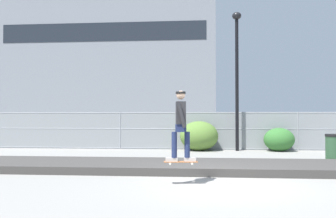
% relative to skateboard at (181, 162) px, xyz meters
% --- Properties ---
extents(ground_plane, '(120.00, 120.00, 0.00)m').
position_rel_skateboard_xyz_m(ground_plane, '(0.83, 0.21, -0.53)').
color(ground_plane, gray).
extents(gravel_berm, '(14.91, 2.62, 0.22)m').
position_rel_skateboard_xyz_m(gravel_berm, '(0.83, 2.38, -0.42)').
color(gravel_berm, '#3D3A38').
rests_on(gravel_berm, ground_plane).
extents(skateboard, '(0.82, 0.30, 0.07)m').
position_rel_skateboard_xyz_m(skateboard, '(0.00, 0.00, 0.00)').
color(skateboard, '#9E5B33').
extents(skater, '(0.73, 0.60, 1.69)m').
position_rel_skateboard_xyz_m(skater, '(-0.00, -0.00, 0.96)').
color(skater, '#B2ADA8').
rests_on(skater, skateboard).
extents(chain_fence, '(26.09, 0.06, 1.85)m').
position_rel_skateboard_xyz_m(chain_fence, '(0.83, 9.20, 0.40)').
color(chain_fence, gray).
rests_on(chain_fence, ground_plane).
extents(street_lamp, '(0.44, 0.44, 6.62)m').
position_rel_skateboard_xyz_m(street_lamp, '(2.24, 8.77, 3.60)').
color(street_lamp, black).
rests_on(street_lamp, ground_plane).
extents(parked_car_near, '(4.55, 2.26, 1.66)m').
position_rel_skateboard_xyz_m(parked_car_near, '(-4.97, 12.13, 0.30)').
color(parked_car_near, navy).
rests_on(parked_car_near, ground_plane).
extents(library_building, '(30.07, 12.68, 20.90)m').
position_rel_skateboard_xyz_m(library_building, '(-12.43, 44.68, 9.92)').
color(library_building, slate).
rests_on(library_building, ground_plane).
extents(shrub_left, '(1.82, 1.49, 1.40)m').
position_rel_skateboard_xyz_m(shrub_left, '(0.43, 8.63, 0.17)').
color(shrub_left, '#567A33').
rests_on(shrub_left, ground_plane).
extents(shrub_center, '(1.42, 1.16, 1.09)m').
position_rel_skateboard_xyz_m(shrub_center, '(4.16, 8.64, 0.01)').
color(shrub_center, '#336B2D').
rests_on(shrub_center, ground_plane).
extents(trash_bin, '(0.59, 0.59, 1.03)m').
position_rel_skateboard_xyz_m(trash_bin, '(4.96, 3.97, -0.02)').
color(trash_bin, '#2D5133').
rests_on(trash_bin, ground_plane).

